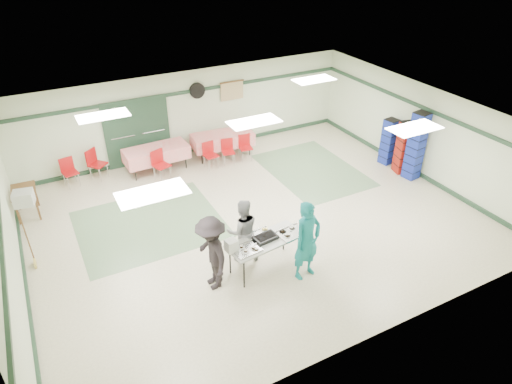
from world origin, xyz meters
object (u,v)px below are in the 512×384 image
chair_a (228,149)px  chair_b (209,152)px  chair_loose_b (69,169)px  chair_d (159,162)px  crate_stack_blue_a (416,146)px  office_printer (23,198)px  broom (27,237)px  serving_table (265,242)px  volunteer_teal (307,241)px  volunteer_dark (212,253)px  chair_c (245,145)px  dining_table_b (156,153)px  crate_stack_red (405,148)px  printer_table (24,194)px  crate_stack_blue_b (389,142)px  dining_table_a (223,139)px  chair_loose_a (95,161)px  volunteer_grey (243,231)px

chair_a → chair_b: bearing=-167.3°
chair_loose_b → chair_d: bearing=-31.6°
crate_stack_blue_a → office_printer: crate_stack_blue_a is taller
chair_a → chair_loose_b: bearing=-177.3°
crate_stack_blue_a → broom: (-10.38, 0.93, -0.28)m
serving_table → volunteer_teal: volunteer_teal is taller
chair_loose_b → broom: (-1.31, -3.34, 0.23)m
chair_b → chair_a: bearing=-6.0°
crate_stack_blue_a → volunteer_dark: bearing=-167.5°
chair_d → chair_loose_b: 2.57m
chair_c → office_printer: 6.55m
dining_table_b → broom: (-3.82, -3.06, 0.18)m
broom → office_printer: bearing=86.0°
broom → volunteer_dark: bearing=-38.0°
chair_b → chair_loose_b: size_ratio=0.98×
crate_stack_red → chair_d: bearing=155.6°
crate_stack_blue_a → printer_table: crate_stack_blue_a is taller
crate_stack_blue_b → broom: size_ratio=1.01×
volunteer_teal → volunteer_dark: size_ratio=1.07×
crate_stack_blue_b → broom: 10.38m
volunteer_dark → dining_table_b: 5.59m
office_printer → broom: 1.48m
crate_stack_red → broom: 10.39m
dining_table_a → dining_table_b: bearing=-175.0°
dining_table_a → crate_stack_blue_a: bearing=-37.5°
chair_c → volunteer_dark: bearing=-113.9°
chair_b → chair_loose_a: chair_loose_a is taller
office_printer → crate_stack_blue_b: bearing=3.9°
chair_a → crate_stack_blue_a: crate_stack_blue_a is taller
volunteer_teal → chair_c: (1.34, 5.60, -0.41)m
volunteer_dark → crate_stack_blue_a: bearing=103.6°
crate_stack_blue_b → office_printer: crate_stack_blue_b is taller
office_printer → serving_table: bearing=-30.5°
dining_table_b → chair_b: bearing=-23.0°
chair_a → chair_d: size_ratio=0.89×
dining_table_a → broom: size_ratio=1.39×
volunteer_teal → crate_stack_red: 5.80m
chair_loose_b → printer_table: (-1.23, -1.11, 0.12)m
serving_table → crate_stack_red: bearing=11.8°
serving_table → chair_c: 5.38m
serving_table → volunteer_grey: (-0.29, 0.51, 0.06)m
chair_c → crate_stack_blue_b: 4.50m
serving_table → office_printer: (-4.46, 3.97, 0.21)m
volunteer_dark → broom: size_ratio=1.17×
dining_table_b → chair_b: (1.50, -0.57, -0.06)m
dining_table_a → dining_table_b: (-2.20, 0.00, -0.00)m
volunteer_teal → chair_loose_a: 7.24m
chair_loose_b → printer_table: size_ratio=0.91×
chair_c → crate_stack_red: 4.89m
volunteer_grey → broom: bearing=-12.6°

